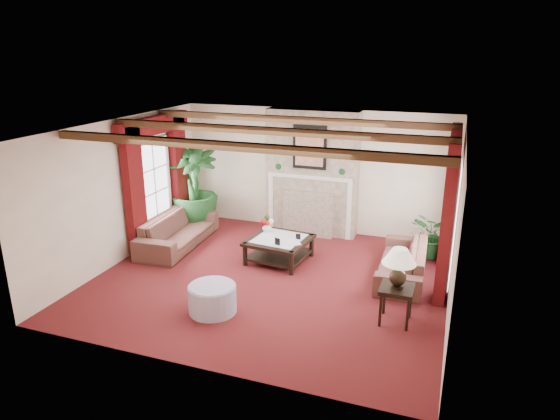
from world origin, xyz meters
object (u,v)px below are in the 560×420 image
at_px(coffee_table, 279,250).
at_px(side_table, 396,305).
at_px(sofa_left, 178,225).
at_px(potted_palm, 195,206).
at_px(ottoman, 212,299).
at_px(sofa_right, 403,256).

relative_size(coffee_table, side_table, 1.91).
height_order(sofa_left, side_table, sofa_left).
xyz_separation_m(potted_palm, coffee_table, (2.42, -1.10, -0.30)).
height_order(potted_palm, side_table, potted_palm).
relative_size(potted_palm, ottoman, 2.91).
height_order(coffee_table, ottoman, coffee_table).
bearing_deg(potted_palm, sofa_right, -12.12).
distance_m(sofa_right, side_table, 1.64).
relative_size(sofa_right, ottoman, 2.72).
xyz_separation_m(sofa_left, potted_palm, (-0.18, 1.06, 0.10)).
distance_m(sofa_left, ottoman, 2.95).
height_order(sofa_left, potted_palm, potted_palm).
distance_m(potted_palm, ottoman, 3.92).
xyz_separation_m(side_table, ottoman, (-2.71, -0.64, -0.07)).
height_order(sofa_right, side_table, sofa_right).
height_order(sofa_right, ottoman, sofa_right).
relative_size(sofa_right, side_table, 3.52).
xyz_separation_m(sofa_left, coffee_table, (2.24, -0.04, -0.21)).
relative_size(sofa_left, sofa_right, 1.11).
xyz_separation_m(coffee_table, side_table, (2.40, -1.56, 0.06)).
bearing_deg(sofa_left, sofa_right, -92.63).
bearing_deg(coffee_table, sofa_left, -174.61).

